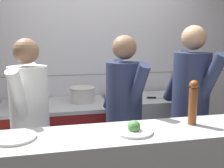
{
  "coord_description": "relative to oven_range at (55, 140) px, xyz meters",
  "views": [
    {
      "loc": [
        -0.6,
        -1.91,
        1.64
      ],
      "look_at": [
        -0.02,
        0.71,
        1.15
      ],
      "focal_mm": 42.0,
      "sensor_mm": 36.0,
      "label": 1
    }
  ],
  "objects": [
    {
      "name": "chefs_knife",
      "position": [
        1.23,
        -0.1,
        0.47
      ],
      "size": [
        0.34,
        0.12,
        0.02
      ],
      "color": "#B7BABF",
      "rests_on": "prep_counter"
    },
    {
      "name": "chef_head_cook",
      "position": [
        -0.2,
        -0.68,
        0.47
      ],
      "size": [
        0.41,
        0.71,
        1.63
      ],
      "rotation": [
        0.0,
        0.0,
        -0.27
      ],
      "color": "black",
      "rests_on": "ground_plane"
    },
    {
      "name": "chef_line",
      "position": [
        1.31,
        -0.71,
        0.53
      ],
      "size": [
        0.44,
        0.76,
        1.74
      ],
      "rotation": [
        0.0,
        0.0,
        0.29
      ],
      "color": "black",
      "rests_on": "ground_plane"
    },
    {
      "name": "pepper_mill",
      "position": [
        1.01,
        -1.27,
        0.73
      ],
      "size": [
        0.07,
        0.07,
        0.34
      ],
      "color": "brown",
      "rests_on": "pass_counter"
    },
    {
      "name": "oven_range",
      "position": [
        0.0,
        0.0,
        0.0
      ],
      "size": [
        1.21,
        0.71,
        0.88
      ],
      "color": "maroon",
      "rests_on": "ground_plane"
    },
    {
      "name": "plated_dish_appetiser",
      "position": [
        0.54,
        -1.35,
        0.57
      ],
      "size": [
        0.26,
        0.26,
        0.09
      ],
      "color": "white",
      "rests_on": "pass_counter"
    },
    {
      "name": "sauce_pot",
      "position": [
        0.33,
        0.04,
        0.53
      ],
      "size": [
        0.3,
        0.3,
        0.17
      ],
      "color": "beige",
      "rests_on": "oven_range"
    },
    {
      "name": "wall_back_tiled",
      "position": [
        0.62,
        0.4,
        0.86
      ],
      "size": [
        8.0,
        0.06,
        2.6
      ],
      "color": "silver",
      "rests_on": "ground_plane"
    },
    {
      "name": "chef_sous",
      "position": [
        0.64,
        -0.7,
        0.48
      ],
      "size": [
        0.42,
        0.72,
        1.65
      ],
      "rotation": [
        0.0,
        0.0,
        0.3
      ],
      "color": "black",
      "rests_on": "ground_plane"
    },
    {
      "name": "stock_pot",
      "position": [
        -0.3,
        0.04,
        0.53
      ],
      "size": [
        0.33,
        0.33,
        0.17
      ],
      "color": "#B7BABF",
      "rests_on": "oven_range"
    },
    {
      "name": "plated_dish_main",
      "position": [
        -0.24,
        -1.29,
        0.56
      ],
      "size": [
        0.27,
        0.27,
        0.02
      ],
      "color": "white",
      "rests_on": "pass_counter"
    },
    {
      "name": "prep_counter",
      "position": [
        1.18,
        -0.0,
        0.01
      ],
      "size": [
        1.06,
        0.65,
        0.9
      ],
      "color": "#B7BABF",
      "rests_on": "ground_plane"
    }
  ]
}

